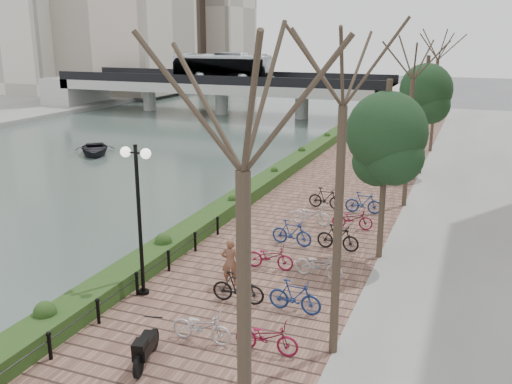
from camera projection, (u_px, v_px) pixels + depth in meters
The scene contains 12 objects.
ground at pixel (37, 347), 16.04m from camera, with size 220.00×220.00×0.00m, color #59595B.
river_water at pixel (113, 148), 43.72m from camera, with size 30.00×130.00×0.02m, color #475950.
promenade at pixel (330, 194), 30.25m from camera, with size 8.00×75.00×0.50m, color brown.
hedge at pixel (285, 169), 33.54m from camera, with size 1.10×56.00×0.60m, color #1B3714.
chain_fence at pixel (119, 298), 17.11m from camera, with size 0.10×14.10×0.70m.
lamppost at pixel (138, 188), 17.24m from camera, with size 1.02×0.32×4.83m.
motorcycle at pixel (146, 346), 14.24m from camera, with size 0.48×1.54×0.96m, color black, non-canonical shape.
pedestrian at pixel (230, 262), 18.61m from camera, with size 0.58×0.38×1.60m, color brown.
bicycle_parking at pixel (304, 249), 20.64m from camera, with size 2.40×14.69×1.00m.
street_trees at pixel (399, 154), 23.60m from camera, with size 3.20×37.12×6.80m.
bridge at pixel (222, 83), 60.73m from camera, with size 36.00×10.77×6.50m.
boat at pixel (94, 149), 41.04m from camera, with size 2.85×3.99×0.83m, color black.
Camera 1 is at (10.95, -11.03, 8.53)m, focal length 40.00 mm.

